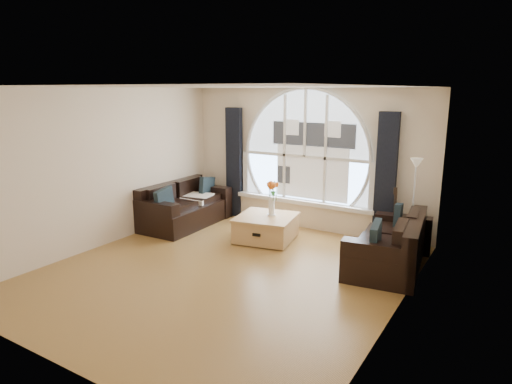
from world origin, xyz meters
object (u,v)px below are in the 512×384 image
at_px(vase_flowers, 272,194).
at_px(guitar, 395,216).
at_px(coffee_chest, 266,227).
at_px(potted_plant, 273,188).
at_px(sofa_left, 185,205).
at_px(floor_lamp, 413,207).
at_px(sofa_right, 390,242).

bearing_deg(vase_flowers, guitar, 22.65).
height_order(vase_flowers, guitar, vase_flowers).
height_order(coffee_chest, potted_plant, potted_plant).
xyz_separation_m(sofa_left, floor_lamp, (4.23, 0.68, 0.40)).
xyz_separation_m(guitar, potted_plant, (-2.51, 0.16, 0.17)).
bearing_deg(vase_flowers, sofa_right, -4.73).
bearing_deg(vase_flowers, floor_lamp, 13.60).
height_order(sofa_left, sofa_right, sofa_left).
distance_m(sofa_left, coffee_chest, 1.86).
bearing_deg(potted_plant, coffee_chest, -66.58).
relative_size(sofa_left, potted_plant, 6.26).
bearing_deg(sofa_left, coffee_chest, -0.77).
bearing_deg(floor_lamp, vase_flowers, -166.40).
xyz_separation_m(coffee_chest, floor_lamp, (2.38, 0.64, 0.56)).
bearing_deg(floor_lamp, coffee_chest, -164.95).
xyz_separation_m(coffee_chest, vase_flowers, (0.07, 0.08, 0.59)).
height_order(sofa_left, coffee_chest, sofa_left).
bearing_deg(guitar, potted_plant, 158.82).
xyz_separation_m(vase_flowers, guitar, (1.98, 0.83, -0.31)).
bearing_deg(coffee_chest, potted_plant, 102.75).
bearing_deg(coffee_chest, floor_lamp, 4.37).
bearing_deg(guitar, sofa_left, 176.10).
relative_size(guitar, potted_plant, 3.50).
distance_m(sofa_left, sofa_right, 4.09).
xyz_separation_m(sofa_left, coffee_chest, (1.85, 0.04, -0.16)).
bearing_deg(sofa_right, potted_plant, 149.20).
distance_m(sofa_left, floor_lamp, 4.30).
relative_size(vase_flowers, potted_plant, 2.31).
height_order(coffee_chest, floor_lamp, floor_lamp).
relative_size(sofa_left, coffee_chest, 1.90).
relative_size(sofa_left, floor_lamp, 1.19).
bearing_deg(sofa_left, sofa_right, -2.81).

